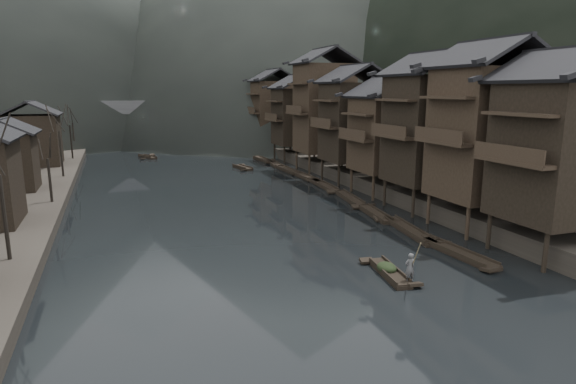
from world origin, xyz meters
name	(u,v)px	position (x,y,z in m)	size (l,w,h in m)	color
water	(273,247)	(0.00, 0.00, 0.00)	(300.00, 300.00, 0.00)	black
right_bank	(393,150)	(35.00, 40.00, 0.90)	(40.00, 200.00, 1.80)	#2D2823
stilt_houses	(361,107)	(17.28, 19.43, 9.09)	(9.00, 67.60, 16.91)	black
bare_trees	(41,136)	(-17.00, 21.90, 6.57)	(3.84, 73.18, 7.67)	black
moored_sampans	(303,178)	(11.91, 24.19, 0.20)	(3.14, 67.84, 0.47)	black
midriver_boats	(176,152)	(0.08, 55.82, 0.20)	(14.41, 39.83, 0.45)	black
stone_bridge	(165,119)	(0.00, 72.00, 5.11)	(40.00, 6.00, 9.00)	#4C4C4F
hero_sampan	(389,272)	(4.93, -7.56, 0.20)	(1.72, 5.08, 0.44)	black
cargo_heap	(387,262)	(4.89, -7.33, 0.77)	(1.10, 1.45, 0.66)	black
boatman	(410,264)	(5.19, -9.30, 1.31)	(0.64, 0.42, 1.75)	#555557
bamboo_pole	(415,219)	(5.39, -9.30, 3.95)	(0.06, 0.06, 4.68)	#8C7A51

